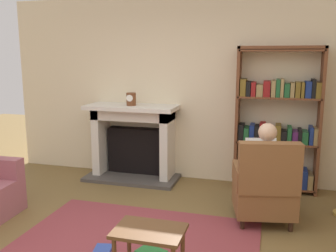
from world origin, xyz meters
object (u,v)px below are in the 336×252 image
Objects in this scene: fireplace at (134,139)px; mantel_clock at (131,99)px; bookshelf at (277,124)px; seated_reader at (264,167)px; side_table at (149,239)px; armchair_reading at (265,187)px.

fireplace is 7.45× the size of mantel_clock.
mantel_clock is 2.09m from bookshelf.
seated_reader is (-0.13, -1.04, -0.31)m from bookshelf.
seated_reader is at bearing 61.52° from side_table.
fireplace is 2.78m from side_table.
bookshelf reaches higher than armchair_reading.
seated_reader is at bearing -90.00° from armchair_reading.
bookshelf reaches higher than fireplace.
armchair_reading is 0.23m from seated_reader.
mantel_clock reaches higher than seated_reader.
seated_reader reaches higher than side_table.
fireplace is at bearing 93.05° from mantel_clock.
mantel_clock is at bearing -36.75° from seated_reader.
bookshelf is at bearing 0.99° from fireplace.
bookshelf is (2.07, 0.04, 0.34)m from fireplace.
mantel_clock reaches higher than side_table.
mantel_clock is at bearing -39.19° from armchair_reading.
armchair_reading is (1.96, -1.01, -0.80)m from mantel_clock.
mantel_clock is at bearing 114.08° from side_table.
bookshelf is at bearing -107.25° from armchair_reading.
seated_reader is 1.77m from side_table.
fireplace is at bearing 113.34° from side_table.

